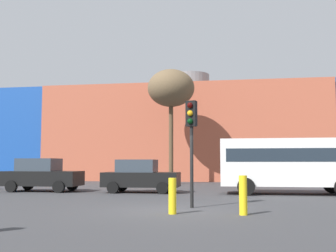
% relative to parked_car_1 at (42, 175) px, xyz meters
% --- Properties ---
extents(ground_plane, '(200.00, 200.00, 0.00)m').
position_rel_parked_car_1_xyz_m(ground_plane, '(8.29, -7.75, -0.89)').
color(ground_plane, '#38383A').
extents(building_backdrop, '(36.73, 13.79, 10.35)m').
position_rel_parked_car_1_xyz_m(building_backdrop, '(6.03, 19.48, 3.34)').
color(building_backdrop, '#B2563D').
rests_on(building_backdrop, ground_plane).
extents(parked_car_1, '(4.13, 2.02, 1.79)m').
position_rel_parked_car_1_xyz_m(parked_car_1, '(0.00, 0.00, 0.00)').
color(parked_car_1, black).
rests_on(parked_car_1, ground_plane).
extents(parked_car_2, '(3.96, 1.95, 1.72)m').
position_rel_parked_car_1_xyz_m(parked_car_2, '(5.49, 0.00, -0.03)').
color(parked_car_2, black).
rests_on(parked_car_2, ground_plane).
extents(white_bus, '(6.80, 2.62, 2.72)m').
position_rel_parked_car_1_xyz_m(white_bus, '(13.11, 0.01, 0.73)').
color(white_bus, white).
rests_on(white_bus, ground_plane).
extents(traffic_light_island, '(0.41, 0.40, 3.72)m').
position_rel_parked_car_1_xyz_m(traffic_light_island, '(8.90, -6.92, 1.85)').
color(traffic_light_island, black).
rests_on(traffic_light_island, ground_plane).
extents(bare_tree_0, '(3.52, 3.52, 8.55)m').
position_rel_parked_car_1_xyz_m(bare_tree_0, '(5.77, 8.99, 6.18)').
color(bare_tree_0, brown).
rests_on(bare_tree_0, ground_plane).
extents(bollard_yellow_0, '(0.24, 0.24, 1.17)m').
position_rel_parked_car_1_xyz_m(bollard_yellow_0, '(10.62, -8.66, -0.30)').
color(bollard_yellow_0, yellow).
rests_on(bollard_yellow_0, ground_plane).
extents(bollard_yellow_1, '(0.24, 0.24, 1.09)m').
position_rel_parked_car_1_xyz_m(bollard_yellow_1, '(8.50, -8.75, -0.35)').
color(bollard_yellow_1, yellow).
rests_on(bollard_yellow_1, ground_plane).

